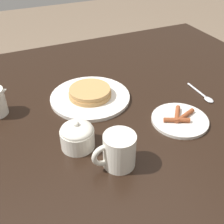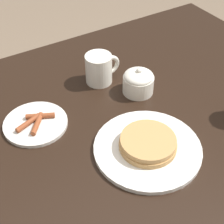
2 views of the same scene
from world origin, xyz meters
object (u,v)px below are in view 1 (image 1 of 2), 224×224
sugar_bowl (77,135)px  spoon (204,96)px  pancake_plate (90,95)px  coffee_mug (118,151)px  side_plate_bacon (180,120)px

sugar_bowl → spoon: (-0.47, -0.06, -0.03)m
pancake_plate → coffee_mug: 0.32m
coffee_mug → spoon: size_ratio=0.83×
pancake_plate → sugar_bowl: size_ratio=2.93×
side_plate_bacon → spoon: size_ratio=1.26×
coffee_mug → sugar_bowl: coffee_mug is taller
spoon → sugar_bowl: bearing=6.8°
pancake_plate → spoon: (-0.36, 0.15, -0.01)m
pancake_plate → sugar_bowl: (0.11, 0.21, 0.02)m
side_plate_bacon → coffee_mug: bearing=18.5°
pancake_plate → coffee_mug: (0.04, 0.31, 0.03)m
sugar_bowl → spoon: sugar_bowl is taller
pancake_plate → sugar_bowl: 0.24m
side_plate_bacon → pancake_plate: bearing=-48.5°
coffee_mug → spoon: bearing=-158.1°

